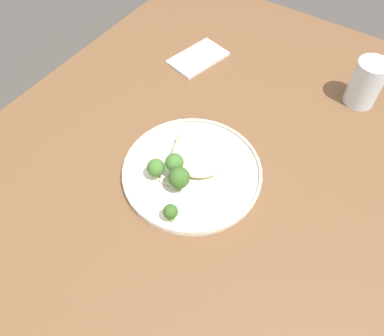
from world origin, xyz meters
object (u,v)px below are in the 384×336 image
at_px(seared_scallop_rear_pale, 183,141).
at_px(broccoli_floret_split_head, 171,212).
at_px(seared_scallop_center_golden, 203,152).
at_px(seared_scallop_half_hidden, 203,139).
at_px(dinner_plate, 192,171).
at_px(seared_scallop_right_edge, 183,149).
at_px(folded_napkin, 198,58).
at_px(broccoli_floret_rear_charred, 179,178).
at_px(broccoli_floret_center_pile, 174,163).
at_px(water_glass, 365,86).
at_px(seared_scallop_on_noodles, 195,157).
at_px(broccoli_floret_front_edge, 156,168).
at_px(seared_scallop_front_small, 195,170).

bearing_deg(seared_scallop_rear_pale, broccoli_floret_split_head, 27.37).
distance_m(seared_scallop_center_golden, seared_scallop_half_hidden, 0.04).
height_order(dinner_plate, seared_scallop_right_edge, seared_scallop_right_edge).
xyz_separation_m(dinner_plate, folded_napkin, (-0.32, -0.19, -0.00)).
bearing_deg(broccoli_floret_rear_charred, broccoli_floret_center_pile, -130.77).
relative_size(broccoli_floret_rear_charred, folded_napkin, 0.41).
relative_size(seared_scallop_rear_pale, seared_scallop_center_golden, 1.18).
bearing_deg(seared_scallop_rear_pale, water_glass, 142.48).
height_order(dinner_plate, folded_napkin, dinner_plate).
height_order(seared_scallop_rear_pale, broccoli_floret_rear_charred, broccoli_floret_rear_charred).
height_order(seared_scallop_half_hidden, broccoli_floret_center_pile, broccoli_floret_center_pile).
distance_m(seared_scallop_right_edge, broccoli_floret_split_head, 0.17).
xyz_separation_m(seared_scallop_on_noodles, broccoli_floret_front_edge, (0.08, -0.04, 0.02)).
xyz_separation_m(broccoli_floret_split_head, broccoli_floret_center_pile, (-0.09, -0.05, 0.01)).
xyz_separation_m(seared_scallop_half_hidden, broccoli_floret_split_head, (0.19, 0.05, 0.01)).
height_order(seared_scallop_half_hidden, broccoli_floret_split_head, broccoli_floret_split_head).
height_order(seared_scallop_right_edge, folded_napkin, seared_scallop_right_edge).
xyz_separation_m(seared_scallop_center_golden, broccoli_floret_split_head, (0.16, 0.03, 0.01)).
distance_m(seared_scallop_front_small, broccoli_floret_front_edge, 0.08).
bearing_deg(seared_scallop_on_noodles, water_glass, 149.25).
distance_m(seared_scallop_on_noodles, broccoli_floret_center_pile, 0.06).
height_order(seared_scallop_center_golden, broccoli_floret_center_pile, broccoli_floret_center_pile).
bearing_deg(water_glass, seared_scallop_center_golden, -31.48).
distance_m(seared_scallop_center_golden, folded_napkin, 0.34).
xyz_separation_m(seared_scallop_front_small, water_glass, (-0.40, 0.21, 0.03)).
bearing_deg(seared_scallop_rear_pale, seared_scallop_front_small, 52.17).
relative_size(seared_scallop_front_small, broccoli_floret_rear_charred, 0.38).
height_order(broccoli_floret_split_head, broccoli_floret_center_pile, broccoli_floret_center_pile).
xyz_separation_m(seared_scallop_rear_pale, water_glass, (-0.35, 0.27, 0.03)).
relative_size(seared_scallop_front_small, seared_scallop_right_edge, 0.93).
xyz_separation_m(seared_scallop_center_golden, broccoli_floret_center_pile, (0.07, -0.02, 0.03)).
height_order(seared_scallop_front_small, seared_scallop_center_golden, seared_scallop_center_golden).
bearing_deg(seared_scallop_rear_pale, seared_scallop_half_hidden, 130.48).
height_order(broccoli_floret_split_head, broccoli_floret_front_edge, broccoli_floret_front_edge).
xyz_separation_m(broccoli_floret_rear_charred, broccoli_floret_center_pile, (-0.02, -0.03, -0.00)).
bearing_deg(broccoli_floret_split_head, broccoli_floret_rear_charred, -158.76).
bearing_deg(seared_scallop_half_hidden, broccoli_floret_front_edge, -12.49).
height_order(broccoli_floret_front_edge, water_glass, water_glass).
distance_m(seared_scallop_right_edge, broccoli_floret_front_edge, 0.09).
bearing_deg(dinner_plate, seared_scallop_on_noodles, -160.85).
distance_m(dinner_plate, broccoli_floret_split_head, 0.12).
bearing_deg(seared_scallop_front_small, broccoli_floret_split_head, 10.45).
xyz_separation_m(seared_scallop_rear_pale, folded_napkin, (-0.27, -0.14, -0.02)).
bearing_deg(broccoli_floret_front_edge, broccoli_floret_split_head, 51.72).
xyz_separation_m(seared_scallop_rear_pale, seared_scallop_half_hidden, (-0.03, 0.03, 0.00)).
height_order(seared_scallop_front_small, broccoli_floret_front_edge, broccoli_floret_front_edge).
height_order(seared_scallop_center_golden, seared_scallop_right_edge, seared_scallop_center_golden).
distance_m(seared_scallop_rear_pale, seared_scallop_center_golden, 0.05).
xyz_separation_m(seared_scallop_rear_pale, seared_scallop_right_edge, (0.02, 0.01, -0.00)).
height_order(seared_scallop_rear_pale, folded_napkin, seared_scallop_rear_pale).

